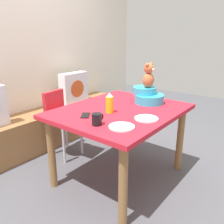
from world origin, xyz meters
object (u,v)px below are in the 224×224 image
coffee_mug (97,119)px  dining_table (120,119)px  dinner_plate_far (146,119)px  pillow_floral_right (74,88)px  infant_seat_teal (148,96)px  cell_phone (85,115)px  highchair (63,114)px  teddy_bear (149,76)px  ketchup_bottle (110,103)px  dinner_plate_near (122,127)px

coffee_mug → dining_table: bearing=12.8°
coffee_mug → dinner_plate_far: size_ratio=0.60×
pillow_floral_right → infant_seat_teal: size_ratio=1.33×
coffee_mug → dinner_plate_far: 0.43m
pillow_floral_right → dinner_plate_far: size_ratio=2.20×
infant_seat_teal → coffee_mug: bearing=-179.0°
dining_table → pillow_floral_right: bearing=65.8°
infant_seat_teal → cell_phone: infant_seat_teal is taller
cell_phone → highchair: bearing=-61.8°
dining_table → teddy_bear: 0.53m
coffee_mug → cell_phone: bearing=66.0°
teddy_bear → dinner_plate_far: teddy_bear is taller
pillow_floral_right → ketchup_bottle: bearing=-119.9°
teddy_bear → dinner_plate_near: teddy_bear is taller
infant_seat_teal → highchair: bearing=113.1°
dining_table → dinner_plate_near: size_ratio=6.13×
cell_phone → infant_seat_teal: bearing=-143.9°
dinner_plate_near → cell_phone: bearing=86.3°
teddy_bear → ketchup_bottle: teddy_bear is taller
infant_seat_teal → coffee_mug: size_ratio=2.75×
dining_table → cell_phone: 0.38m
infant_seat_teal → ketchup_bottle: bearing=168.6°
pillow_floral_right → ketchup_bottle: 1.41m
dinner_plate_near → dinner_plate_far: 0.28m
dining_table → teddy_bear: bearing=-13.8°
infant_seat_teal → teddy_bear: bearing=-90.0°
highchair → coffee_mug: size_ratio=6.58×
pillow_floral_right → dining_table: size_ratio=0.36×
pillow_floral_right → highchair: 0.73m
coffee_mug → dinner_plate_near: 0.20m
infant_seat_teal → dining_table: bearing=166.3°
highchair → pillow_floral_right: bearing=35.5°
dining_table → ketchup_bottle: bearing=174.6°
ketchup_bottle → dinner_plate_near: size_ratio=0.92×
highchair → ketchup_bottle: ketchup_bottle is taller
dining_table → coffee_mug: bearing=-167.2°
dinner_plate_far → cell_phone: 0.53m
dinner_plate_near → cell_phone: 0.41m
highchair → infant_seat_teal: 1.02m
pillow_floral_right → dinner_plate_near: pillow_floral_right is taller
infant_seat_teal → dinner_plate_far: 0.52m
infant_seat_teal → dinner_plate_near: 0.76m
highchair → dinner_plate_near: 1.18m
dinner_plate_near → dinner_plate_far: (0.28, -0.06, 0.00)m
pillow_floral_right → ketchup_bottle: (-0.70, -1.22, 0.15)m
dinner_plate_near → highchair: bearing=72.6°
pillow_floral_right → coffee_mug: bearing=-126.9°
ketchup_bottle → dinner_plate_near: bearing=-127.2°
pillow_floral_right → highchair: bearing=-144.5°
teddy_bear → dinner_plate_near: (-0.73, -0.20, -0.27)m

